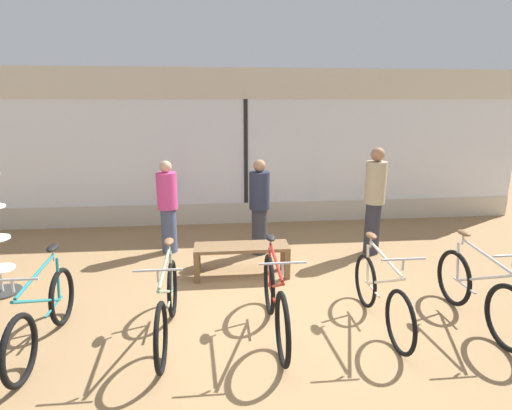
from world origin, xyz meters
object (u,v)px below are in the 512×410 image
object	(u,v)px
bicycle_far_left	(43,316)
customer_near_rack	(259,205)
display_bench	(242,251)
bicycle_center	(275,301)
bicycle_right	(381,295)
customer_mid_floor	(374,199)
bicycle_left	(167,306)
customer_by_window	(168,205)
bicycle_far_right	(478,293)

from	to	relation	value
bicycle_far_left	customer_near_rack	distance (m)	3.61
display_bench	bicycle_center	bearing A→B (deg)	-80.56
bicycle_far_left	customer_near_rack	xyz separation A→B (m)	(2.54, 2.52, 0.48)
bicycle_far_left	display_bench	bearing A→B (deg)	36.75
bicycle_far_left	bicycle_right	xyz separation A→B (m)	(3.69, 0.09, 0.01)
bicycle_right	customer_mid_floor	distance (m)	2.45
bicycle_center	customer_mid_floor	world-z (taller)	customer_mid_floor
bicycle_right	display_bench	bearing A→B (deg)	134.45
display_bench	customer_near_rack	size ratio (longest dim) A/B	0.86
bicycle_center	bicycle_right	xyz separation A→B (m)	(1.24, 0.06, -0.02)
bicycle_left	customer_near_rack	size ratio (longest dim) A/B	1.07
display_bench	customer_near_rack	world-z (taller)	customer_near_rack
bicycle_left	customer_by_window	distance (m)	2.73
bicycle_center	bicycle_far_right	bearing A→B (deg)	-0.31
bicycle_center	customer_by_window	size ratio (longest dim) A/B	1.09
bicycle_right	bicycle_far_left	bearing A→B (deg)	-178.64
bicycle_center	customer_near_rack	bearing A→B (deg)	87.79
display_bench	customer_by_window	bearing A→B (deg)	136.63
bicycle_left	bicycle_right	bearing A→B (deg)	0.57
bicycle_right	bicycle_center	bearing A→B (deg)	-177.39
display_bench	bicycle_left	bearing A→B (deg)	-120.22
bicycle_right	customer_near_rack	distance (m)	2.73
bicycle_far_right	bicycle_far_left	bearing A→B (deg)	-179.79
bicycle_far_right	display_bench	world-z (taller)	bicycle_far_right
bicycle_far_right	customer_mid_floor	world-z (taller)	customer_mid_floor
bicycle_far_left	customer_mid_floor	world-z (taller)	customer_mid_floor
bicycle_far_right	customer_mid_floor	xyz separation A→B (m)	(-0.37, 2.32, 0.58)
bicycle_center	bicycle_right	size ratio (longest dim) A/B	1.05
customer_near_rack	customer_mid_floor	size ratio (longest dim) A/B	0.89
customer_near_rack	customer_by_window	distance (m)	1.56
bicycle_left	bicycle_far_right	xyz separation A→B (m)	(3.56, -0.05, 0.00)
customer_near_rack	customer_mid_floor	xyz separation A→B (m)	(1.92, -0.18, 0.11)
customer_near_rack	customer_by_window	xyz separation A→B (m)	(-1.55, 0.23, -0.02)
bicycle_left	customer_by_window	bearing A→B (deg)	95.88
customer_mid_floor	display_bench	bearing A→B (deg)	-162.75
bicycle_left	bicycle_far_right	size ratio (longest dim) A/B	1.02
customer_mid_floor	bicycle_right	bearing A→B (deg)	-109.04
bicycle_far_left	customer_by_window	world-z (taller)	customer_by_window
bicycle_right	customer_near_rack	xyz separation A→B (m)	(-1.15, 2.43, 0.47)
customer_near_rack	customer_by_window	bearing A→B (deg)	171.55
bicycle_far_left	bicycle_left	xyz separation A→B (m)	(1.27, 0.06, 0.01)
bicycle_far_right	display_bench	size ratio (longest dim) A/B	1.21
bicycle_far_left	bicycle_far_right	bearing A→B (deg)	0.21
bicycle_far_right	customer_near_rack	bearing A→B (deg)	132.51
customer_by_window	customer_mid_floor	bearing A→B (deg)	-6.76
bicycle_right	customer_near_rack	bearing A→B (deg)	115.30
display_bench	customer_by_window	xyz separation A→B (m)	(-1.19, 1.12, 0.44)
bicycle_far_left	bicycle_center	size ratio (longest dim) A/B	0.98
bicycle_left	display_bench	world-z (taller)	bicycle_left
bicycle_left	bicycle_center	xyz separation A→B (m)	(1.17, -0.03, 0.02)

